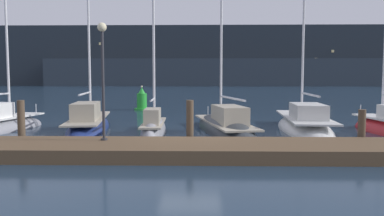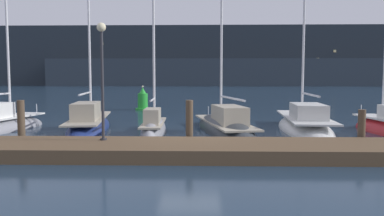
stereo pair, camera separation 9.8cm
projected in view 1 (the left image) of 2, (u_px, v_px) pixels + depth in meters
The scene contains 13 objects.
ground_plane at pixel (190, 144), 15.02m from camera, with size 400.00×400.00×0.00m, color #1E3347.
dock at pixel (189, 150), 12.67m from camera, with size 34.48×2.80×0.45m, color brown.
mooring_pile_1 at pixel (21, 123), 14.40m from camera, with size 0.28×0.28×1.80m, color #4C3D2D.
mooring_pile_2 at pixel (190, 124), 14.26m from camera, with size 0.28×0.28×1.81m, color #4C3D2D.
mooring_pile_3 at pixel (362, 129), 14.14m from camera, with size 0.28×0.28×1.46m, color #4C3D2D.
sailboat_berth_2 at pixel (3, 128), 18.67m from camera, with size 2.63×6.04×9.56m.
sailboat_berth_3 at pixel (89, 125), 19.34m from camera, with size 3.11×8.33×12.18m.
sailboat_berth_4 at pixel (154, 131), 17.94m from camera, with size 1.35×5.15×7.35m.
sailboat_berth_5 at pixel (224, 129), 18.51m from camera, with size 3.51×8.27×10.48m.
sailboat_berth_6 at pixel (304, 127), 19.02m from camera, with size 3.06×8.44×12.46m.
channel_buoy at pixel (142, 101), 30.63m from camera, with size 1.22×1.22×2.00m.
dock_lamppost at pixel (103, 62), 13.03m from camera, with size 0.32×0.32×4.11m.
hillside_backdrop at pixel (209, 59), 126.08m from camera, with size 240.00×23.00×19.37m.
Camera 1 is at (0.38, -14.84, 2.66)m, focal length 35.00 mm.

